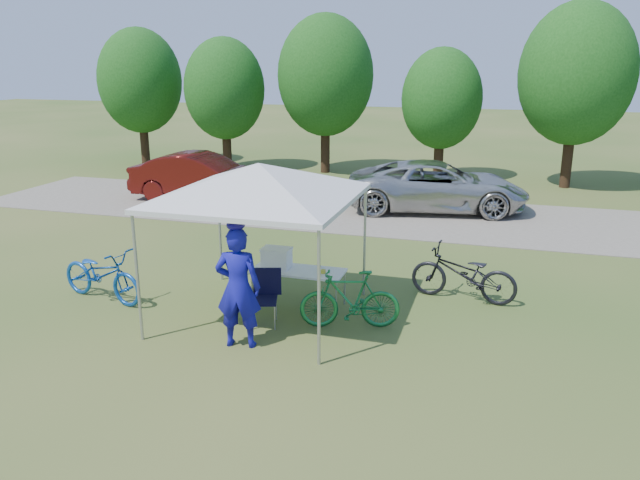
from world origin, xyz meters
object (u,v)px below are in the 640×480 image
Objects in this scene: folding_chair at (265,292)px; minivan at (438,186)px; bike_green at (350,299)px; cyclist at (238,288)px; sedan at (202,177)px; bike_blue at (102,274)px; folding_table at (298,272)px; bike_dark at (463,274)px; cooler at (277,258)px.

minivan is (1.89, 9.20, 0.19)m from folding_chair.
folding_chair is 0.56× the size of bike_green.
sedan is (-5.42, 9.41, -0.21)m from cyclist.
minivan reaches higher than bike_blue.
cyclist is 1.96m from bike_green.
sedan reaches higher than folding_chair.
bike_blue reaches higher than bike_green.
bike_green is at bearing -30.76° from folding_table.
folding_table is 0.87× the size of cyclist.
cyclist is 10.86m from sedan.
bike_blue reaches higher than folding_chair.
cooler is at bearing -63.43° from bike_dark.
cooler is 9.27m from sedan.
minivan reaches higher than cooler.
bike_green is (4.77, 0.11, -0.00)m from bike_blue.
folding_table is 0.85× the size of bike_dark.
folding_chair is 10.07m from sedan.
minivan is (1.94, 10.15, -0.22)m from cyclist.
minivan is at bearing -85.16° from sedan.
bike_green reaches higher than folding_table.
cooler reaches higher than folding_chair.
folding_table is 0.48m from cooler.
cooler reaches higher than bike_green.
cooler is 0.12× the size of sedan.
sedan is at bearing 127.41° from folding_table.
bike_green is 0.85× the size of bike_dark.
bike_dark is at bearing -60.43° from bike_blue.
folding_table is 3.72m from bike_blue.
cyclist reaches higher than bike_blue.
cyclist is 0.37× the size of minivan.
bike_dark is (6.51, 1.93, 0.01)m from bike_blue.
bike_blue is 1.15× the size of bike_green.
bike_dark is (3.30, 1.14, -0.37)m from cooler.
folding_table is 1.33m from bike_green.
bike_blue is at bearing -28.40° from cyclist.
folding_chair is at bearing -78.77° from bike_blue.
bike_blue is at bearing -166.20° from cooler.
sedan reaches higher than bike_blue.
folding_chair is at bearing -108.94° from folding_table.
bike_blue is 10.48m from minivan.
bike_green is 0.37× the size of sedan.
cooler is 1.74m from bike_green.
folding_table is at bearing -111.49° from cyclist.
bike_green is at bearing -36.21° from bike_dark.
folding_table is 9.52m from sedan.
bike_dark is (3.24, 2.99, -0.45)m from cyclist.
folding_table is 0.95m from folding_chair.
cyclist reaches higher than minivan.
bike_dark reaches higher than bike_blue.
bike_dark is at bearing 21.65° from folding_table.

